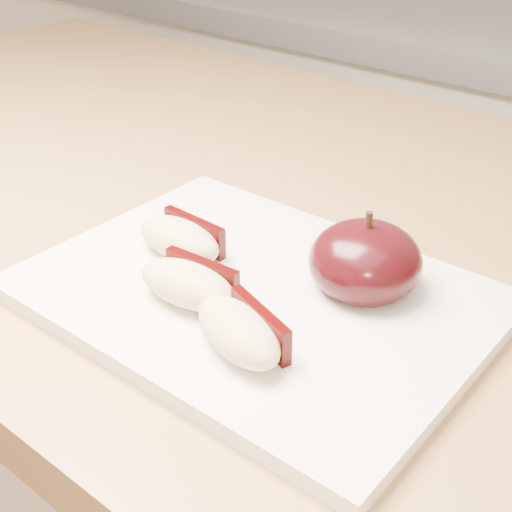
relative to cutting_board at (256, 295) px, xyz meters
The scene contains 5 objects.
cutting_board is the anchor object (origin of this frame).
apple_half 0.08m from the cutting_board, 41.92° to the left, with size 0.09×0.09×0.06m.
apple_wedge_a 0.07m from the cutting_board, behind, with size 0.07×0.04×0.03m.
apple_wedge_b 0.05m from the cutting_board, 121.74° to the right, with size 0.08×0.04×0.03m.
apple_wedge_c 0.07m from the cutting_board, 58.06° to the right, with size 0.08×0.06×0.03m.
Camera 1 is at (0.23, 0.05, 1.18)m, focal length 50.00 mm.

